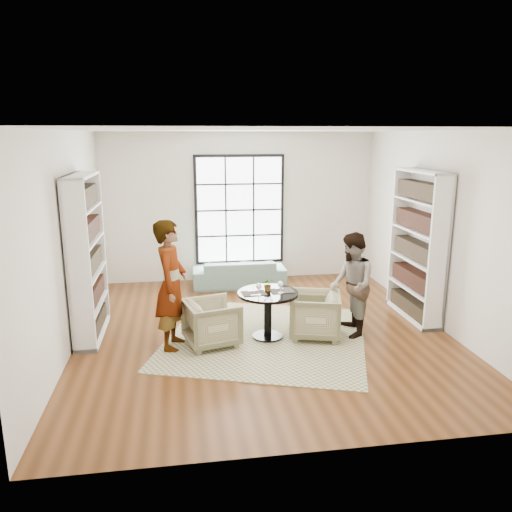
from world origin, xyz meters
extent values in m
plane|color=brown|center=(0.00, 0.00, 0.00)|extent=(6.00, 6.00, 0.00)
plane|color=silver|center=(0.00, 3.00, 1.50)|extent=(5.50, 0.00, 5.50)
plane|color=silver|center=(-2.75, 0.00, 1.50)|extent=(0.00, 6.00, 6.00)
plane|color=silver|center=(2.75, 0.00, 1.50)|extent=(0.00, 6.00, 6.00)
plane|color=silver|center=(0.00, -3.00, 1.50)|extent=(5.50, 0.00, 5.50)
plane|color=white|center=(0.00, 0.00, 3.00)|extent=(6.00, 6.00, 0.00)
cube|color=black|center=(0.00, 2.98, 1.45)|extent=(1.82, 0.06, 2.22)
cube|color=white|center=(0.00, 2.94, 1.45)|extent=(1.70, 0.02, 2.10)
cube|color=#BBB28C|center=(0.00, -0.22, 0.01)|extent=(3.62, 3.62, 0.01)
cylinder|color=black|center=(0.02, -0.22, 0.02)|extent=(0.45, 0.45, 0.04)
cylinder|color=black|center=(0.02, -0.22, 0.34)|extent=(0.11, 0.11, 0.63)
cylinder|color=black|center=(0.02, -0.22, 0.69)|extent=(0.89, 0.89, 0.04)
imported|color=slate|center=(-0.08, 2.45, 0.27)|extent=(1.83, 0.73, 0.53)
imported|color=tan|center=(-0.80, -0.34, 0.33)|extent=(0.88, 0.86, 0.66)
imported|color=#B7B483|center=(0.72, -0.28, 0.34)|extent=(0.91, 0.90, 0.67)
imported|color=gray|center=(-1.35, -0.34, 0.91)|extent=(0.57, 0.74, 1.83)
imported|color=gray|center=(1.27, -0.28, 0.78)|extent=(0.66, 0.81, 1.56)
cube|color=#282623|center=(-0.19, -0.26, 0.71)|extent=(0.36, 0.29, 0.01)
cube|color=#282623|center=(0.23, -0.20, 0.71)|extent=(0.36, 0.29, 0.01)
cylinder|color=silver|center=(-0.13, -0.35, 0.71)|extent=(0.07, 0.07, 0.01)
cylinder|color=silver|center=(-0.13, -0.35, 0.77)|extent=(0.01, 0.01, 0.10)
sphere|color=maroon|center=(-0.13, -0.35, 0.84)|extent=(0.08, 0.08, 0.08)
ellipsoid|color=white|center=(-0.13, -0.35, 0.84)|extent=(0.08, 0.08, 0.09)
cylinder|color=silver|center=(0.19, -0.31, 0.71)|extent=(0.07, 0.07, 0.01)
cylinder|color=silver|center=(0.19, -0.31, 0.77)|extent=(0.01, 0.01, 0.10)
sphere|color=maroon|center=(0.19, -0.31, 0.85)|extent=(0.08, 0.08, 0.08)
ellipsoid|color=white|center=(0.19, -0.31, 0.85)|extent=(0.08, 0.08, 0.09)
imported|color=gray|center=(0.04, -0.16, 0.80)|extent=(0.18, 0.16, 0.19)
camera|label=1|loc=(-1.20, -7.03, 2.93)|focal=35.00mm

